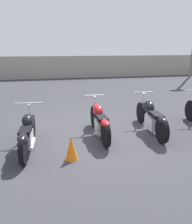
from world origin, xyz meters
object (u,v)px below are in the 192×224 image
object	(u,v)px
motorcycle_slot_3	(151,117)
traffic_cone_near	(71,148)
motorcycle_slot_1	(28,133)
motorcycle_slot_2	(100,121)

from	to	relation	value
motorcycle_slot_3	traffic_cone_near	size ratio (longest dim) A/B	4.27
motorcycle_slot_1	motorcycle_slot_3	size ratio (longest dim) A/B	0.90
motorcycle_slot_3	motorcycle_slot_1	bearing A→B (deg)	-167.73
motorcycle_slot_2	traffic_cone_near	bearing A→B (deg)	-127.78
traffic_cone_near	motorcycle_slot_1	bearing A→B (deg)	143.74
motorcycle_slot_2	motorcycle_slot_3	xyz separation A→B (m)	(1.48, 0.02, 0.01)
motorcycle_slot_3	traffic_cone_near	distance (m)	2.61
motorcycle_slot_2	motorcycle_slot_3	world-z (taller)	motorcycle_slot_3
motorcycle_slot_2	traffic_cone_near	distance (m)	1.42
motorcycle_slot_2	motorcycle_slot_3	size ratio (longest dim) A/B	0.91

